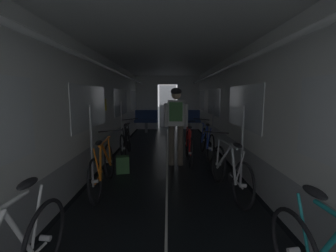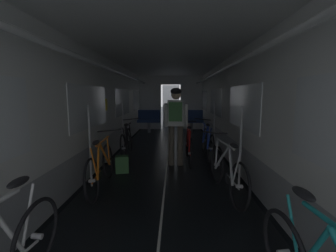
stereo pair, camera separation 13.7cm
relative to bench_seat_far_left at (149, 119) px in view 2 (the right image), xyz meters
name	(u,v)px [view 2 (the right image)]	position (x,y,z in m)	size (l,w,h in m)	color
train_car_shell	(167,89)	(0.90, -4.47, 1.13)	(3.14, 12.34, 2.57)	black
bench_seat_far_left	(149,119)	(0.00, 0.00, 0.00)	(0.98, 0.51, 0.95)	gray
bench_seat_far_right	(192,119)	(1.80, 0.00, 0.00)	(0.98, 0.51, 0.95)	gray
bicycle_silver	(227,171)	(1.89, -6.26, -0.18)	(0.47, 1.69, 0.95)	black
bicycle_blue	(207,142)	(1.91, -3.97, -0.19)	(0.44, 1.69, 0.95)	black
bicycle_black	(127,142)	(-0.15, -3.99, -0.19)	(0.44, 1.69, 0.95)	black
bicycle_orange	(101,167)	(-0.15, -6.10, -0.18)	(0.44, 1.69, 0.95)	black
person_cyclist_aisle	(176,118)	(1.10, -4.72, 0.50)	(0.54, 0.40, 1.73)	brown
bicycle_red_in_aisle	(189,146)	(1.41, -4.45, -0.18)	(0.44, 1.69, 0.94)	black
backpack_on_floor	(122,164)	(0.00, -5.23, -0.40)	(0.26, 0.20, 0.34)	#3D703D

